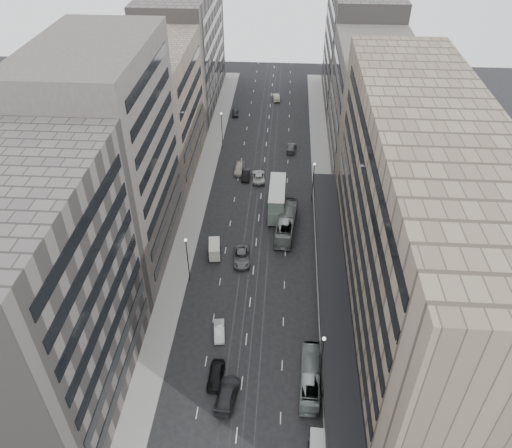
% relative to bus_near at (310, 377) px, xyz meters
% --- Properties ---
extents(ground, '(220.00, 220.00, 0.00)m').
position_rel_bus_near_xyz_m(ground, '(-8.50, 5.51, -1.37)').
color(ground, black).
rests_on(ground, ground).
extents(sidewalk_right, '(4.00, 125.00, 0.15)m').
position_rel_bus_near_xyz_m(sidewalk_right, '(3.50, 43.01, -1.30)').
color(sidewalk_right, gray).
rests_on(sidewalk_right, ground).
extents(sidewalk_left, '(4.00, 125.00, 0.15)m').
position_rel_bus_near_xyz_m(sidewalk_left, '(-20.50, 43.01, -1.30)').
color(sidewalk_left, gray).
rests_on(sidewalk_left, ground).
extents(department_store, '(19.20, 60.00, 30.00)m').
position_rel_bus_near_xyz_m(department_store, '(12.95, 13.51, 13.57)').
color(department_store, '#80715D').
rests_on(department_store, ground).
extents(building_right_mid, '(15.00, 28.00, 24.00)m').
position_rel_bus_near_xyz_m(building_right_mid, '(13.00, 57.51, 10.63)').
color(building_right_mid, '#4B4641').
rests_on(building_right_mid, ground).
extents(building_right_far, '(15.00, 32.00, 28.00)m').
position_rel_bus_near_xyz_m(building_right_far, '(13.00, 87.51, 12.63)').
color(building_right_far, '#595550').
rests_on(building_right_far, ground).
extents(building_left_a, '(15.00, 28.00, 30.00)m').
position_rel_bus_near_xyz_m(building_left_a, '(-30.00, -2.49, 13.63)').
color(building_left_a, '#595550').
rests_on(building_left_a, ground).
extents(building_left_b, '(15.00, 26.00, 34.00)m').
position_rel_bus_near_xyz_m(building_left_b, '(-30.00, 24.51, 15.63)').
color(building_left_b, '#4B4641').
rests_on(building_left_b, ground).
extents(building_left_c, '(15.00, 28.00, 25.00)m').
position_rel_bus_near_xyz_m(building_left_c, '(-30.00, 51.51, 11.13)').
color(building_left_c, gray).
rests_on(building_left_c, ground).
extents(building_left_d, '(15.00, 38.00, 28.00)m').
position_rel_bus_near_xyz_m(building_left_d, '(-30.00, 84.51, 12.63)').
color(building_left_d, '#595550').
rests_on(building_left_d, ground).
extents(lamp_right_near, '(0.44, 0.44, 8.32)m').
position_rel_bus_near_xyz_m(lamp_right_near, '(1.20, 0.51, 3.83)').
color(lamp_right_near, '#262628').
rests_on(lamp_right_near, ground).
extents(lamp_right_far, '(0.44, 0.44, 8.32)m').
position_rel_bus_near_xyz_m(lamp_right_far, '(1.20, 40.51, 3.83)').
color(lamp_right_far, '#262628').
rests_on(lamp_right_far, ground).
extents(lamp_left_near, '(0.44, 0.44, 8.32)m').
position_rel_bus_near_xyz_m(lamp_left_near, '(-18.20, 17.51, 3.83)').
color(lamp_left_near, '#262628').
rests_on(lamp_left_near, ground).
extents(lamp_left_far, '(0.44, 0.44, 8.32)m').
position_rel_bus_near_xyz_m(lamp_left_far, '(-18.20, 60.51, 3.83)').
color(lamp_left_far, '#262628').
rests_on(lamp_left_far, ground).
extents(bus_near, '(2.78, 9.97, 2.75)m').
position_rel_bus_near_xyz_m(bus_near, '(0.00, 0.00, 0.00)').
color(bus_near, gray).
rests_on(bus_near, ground).
extents(bus_far, '(3.94, 12.24, 3.35)m').
position_rel_bus_near_xyz_m(bus_far, '(-3.50, 31.05, 0.30)').
color(bus_far, gray).
rests_on(bus_far, ground).
extents(double_decker, '(3.20, 10.09, 5.50)m').
position_rel_bus_near_xyz_m(double_decker, '(-5.34, 36.51, 1.59)').
color(double_decker, slate).
rests_on(double_decker, ground).
extents(panel_van, '(2.37, 4.15, 2.49)m').
position_rel_bus_near_xyz_m(panel_van, '(-15.10, 23.63, -0.00)').
color(panel_van, beige).
rests_on(panel_van, ground).
extents(sedan_0, '(2.05, 4.81, 1.62)m').
position_rel_bus_near_xyz_m(sedan_0, '(-11.81, -0.15, -0.56)').
color(sedan_0, black).
rests_on(sedan_0, ground).
extents(sedan_1, '(1.96, 4.23, 1.34)m').
position_rel_bus_near_xyz_m(sedan_1, '(-12.29, 7.14, -0.70)').
color(sedan_1, white).
rests_on(sedan_1, ground).
extents(sedan_2, '(3.13, 5.87, 1.57)m').
position_rel_bus_near_xyz_m(sedan_2, '(-10.58, 22.65, -0.59)').
color(sedan_2, '#5C5C5F').
rests_on(sedan_2, ground).
extents(sedan_3, '(3.15, 6.15, 1.71)m').
position_rel_bus_near_xyz_m(sedan_3, '(-10.08, -2.77, -0.52)').
color(sedan_3, '#262628').
rests_on(sedan_3, ground).
extents(sedan_4, '(2.05, 5.01, 1.70)m').
position_rel_bus_near_xyz_m(sedan_4, '(-13.51, 50.13, -0.52)').
color(sedan_4, '#B6AB96').
rests_on(sedan_4, ground).
extents(sedan_5, '(1.77, 4.60, 1.50)m').
position_rel_bus_near_xyz_m(sedan_5, '(-11.99, 47.95, -0.63)').
color(sedan_5, black).
rests_on(sedan_5, ground).
extents(sedan_6, '(2.98, 5.62, 1.50)m').
position_rel_bus_near_xyz_m(sedan_6, '(-9.34, 47.42, -0.62)').
color(sedan_6, beige).
rests_on(sedan_6, ground).
extents(sedan_7, '(2.43, 5.02, 1.41)m').
position_rel_bus_near_xyz_m(sedan_7, '(-2.84, 59.93, -0.67)').
color(sedan_7, '#525254').
rests_on(sedan_7, ground).
extents(sedan_8, '(1.85, 4.04, 1.34)m').
position_rel_bus_near_xyz_m(sedan_8, '(-17.00, 77.12, -0.70)').
color(sedan_8, '#242426').
rests_on(sedan_8, ground).
extents(sedan_9, '(2.15, 4.72, 1.50)m').
position_rel_bus_near_xyz_m(sedan_9, '(-7.09, 87.12, -0.62)').
color(sedan_9, beige).
rests_on(sedan_9, ground).
extents(pedestrian, '(0.73, 0.68, 1.68)m').
position_rel_bus_near_xyz_m(pedestrian, '(1.70, -1.63, -0.38)').
color(pedestrian, black).
rests_on(pedestrian, sidewalk_right).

